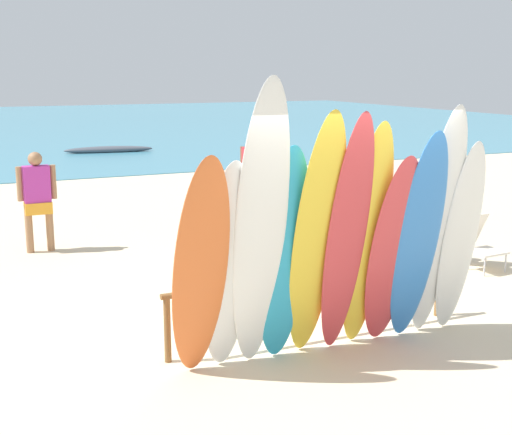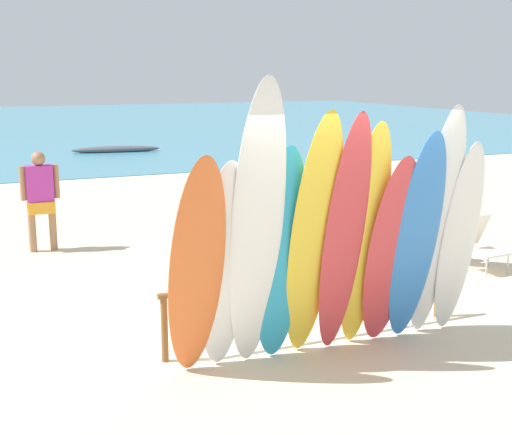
{
  "view_description": "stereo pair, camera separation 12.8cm",
  "coord_description": "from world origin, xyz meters",
  "views": [
    {
      "loc": [
        -3.54,
        -6.39,
        2.89
      ],
      "look_at": [
        0.0,
        1.58,
        1.04
      ],
      "focal_mm": 49.0,
      "sensor_mm": 36.0,
      "label": 1
    },
    {
      "loc": [
        -3.42,
        -6.44,
        2.89
      ],
      "look_at": [
        0.0,
        1.58,
        1.04
      ],
      "focal_mm": 49.0,
      "sensor_mm": 36.0,
      "label": 2
    }
  ],
  "objects": [
    {
      "name": "surfboard_yellow_4",
      "position": [
        -0.28,
        -0.52,
        1.27
      ],
      "size": [
        0.57,
        0.65,
        2.55
      ],
      "primitive_type": "ellipsoid",
      "rotation": [
        0.22,
        0.0,
        0.06
      ],
      "color": "yellow",
      "rests_on": "ground"
    },
    {
      "name": "surfboard_red_7",
      "position": [
        0.62,
        -0.53,
        1.04
      ],
      "size": [
        0.59,
        0.55,
        2.07
      ],
      "primitive_type": "ellipsoid",
      "rotation": [
        0.22,
        0.0,
        0.04
      ],
      "color": "#D13D42",
      "rests_on": "ground"
    },
    {
      "name": "surfboard_white_10",
      "position": [
        1.52,
        -0.5,
        1.09
      ],
      "size": [
        0.53,
        0.49,
        2.17
      ],
      "primitive_type": "ellipsoid",
      "rotation": [
        0.17,
        0.0,
        0.07
      ],
      "color": "white",
      "rests_on": "ground"
    },
    {
      "name": "surfboard_teal_3",
      "position": [
        -0.61,
        -0.46,
        1.11
      ],
      "size": [
        0.56,
        0.44,
        2.22
      ],
      "primitive_type": "ellipsoid",
      "rotation": [
        0.16,
        0.0,
        0.05
      ],
      "color": "#289EC6",
      "rests_on": "ground"
    },
    {
      "name": "beach_chair_red",
      "position": [
        3.51,
        1.43,
        0.43
      ],
      "size": [
        0.55,
        0.74,
        0.81
      ],
      "rotation": [
        0.0,
        0.0,
        0.08
      ],
      "color": "#B7B7BC",
      "rests_on": "ground"
    },
    {
      "name": "surfboard_red_5",
      "position": [
        0.05,
        -0.55,
        1.26
      ],
      "size": [
        0.52,
        0.6,
        2.52
      ],
      "primitive_type": "ellipsoid",
      "rotation": [
        0.2,
        0.0,
        0.09
      ],
      "color": "#D13D42",
      "rests_on": "ground"
    },
    {
      "name": "beachgoer_near_rack",
      "position": [
        2.31,
        3.63,
        0.98
      ],
      "size": [
        0.63,
        0.33,
        1.71
      ],
      "rotation": [
        0.0,
        0.0,
        3.4
      ],
      "color": "tan",
      "rests_on": "ground"
    },
    {
      "name": "surfboard_white_2",
      "position": [
        -0.89,
        -0.54,
        1.43
      ],
      "size": [
        0.56,
        0.61,
        2.86
      ],
      "primitive_type": "ellipsoid",
      "rotation": [
        0.18,
        0.0,
        0.02
      ],
      "color": "white",
      "rests_on": "ground"
    },
    {
      "name": "surfboard_blue_8",
      "position": [
        0.91,
        -0.58,
        1.16
      ],
      "size": [
        0.54,
        0.61,
        2.32
      ],
      "primitive_type": "ellipsoid",
      "rotation": [
        0.22,
        0.0,
        -0.02
      ],
      "color": "#337AD1",
      "rests_on": "ground"
    },
    {
      "name": "surfboard_yellow_6",
      "position": [
        0.33,
        -0.49,
        1.21
      ],
      "size": [
        0.47,
        0.55,
        2.42
      ],
      "primitive_type": "ellipsoid",
      "rotation": [
        0.2,
        0.0,
        0.0
      ],
      "color": "yellow",
      "rests_on": "ground"
    },
    {
      "name": "distant_boat",
      "position": [
        1.7,
        18.33,
        0.11
      ],
      "size": [
        3.14,
        0.88,
        0.25
      ],
      "color": "#4C515B",
      "rests_on": "ground"
    },
    {
      "name": "ground",
      "position": [
        0.0,
        14.0,
        0.0
      ],
      "size": [
        60.0,
        60.0,
        0.0
      ],
      "primitive_type": "plane",
      "color": "beige"
    },
    {
      "name": "beachgoer_by_water",
      "position": [
        2.72,
        2.14,
        0.88
      ],
      "size": [
        0.4,
        0.57,
        1.53
      ],
      "rotation": [
        0.0,
        0.0,
        4.51
      ],
      "color": "tan",
      "rests_on": "ground"
    },
    {
      "name": "surfboard_white_9",
      "position": [
        1.21,
        -0.52,
        1.28
      ],
      "size": [
        0.54,
        0.56,
        2.56
      ],
      "primitive_type": "ellipsoid",
      "rotation": [
        0.18,
        0.0,
        0.05
      ],
      "color": "white",
      "rests_on": "ground"
    },
    {
      "name": "beachgoer_strolling",
      "position": [
        0.52,
        2.71,
        0.98
      ],
      "size": [
        0.44,
        0.62,
        1.7
      ],
      "rotation": [
        0.0,
        0.0,
        1.9
      ],
      "color": "beige",
      "rests_on": "ground"
    },
    {
      "name": "ocean_water",
      "position": [
        0.0,
        32.52,
        0.01
      ],
      "size": [
        60.0,
        40.0,
        0.02
      ],
      "primitive_type": "cube",
      "color": "teal",
      "rests_on": "ground"
    },
    {
      "name": "beachgoer_photographing",
      "position": [
        2.04,
        6.37,
        0.92
      ],
      "size": [
        0.41,
        0.54,
        1.59
      ],
      "rotation": [
        0.0,
        0.0,
        5.23
      ],
      "color": "brown",
      "rests_on": "ground"
    },
    {
      "name": "beachgoer_midbeach",
      "position": [
        -2.28,
        5.07,
        0.93
      ],
      "size": [
        0.61,
        0.26,
        1.62
      ],
      "rotation": [
        0.0,
        0.0,
        3.17
      ],
      "color": "#9E704C",
      "rests_on": "ground"
    },
    {
      "name": "surfboard_orange_0",
      "position": [
        -1.5,
        -0.53,
        1.09
      ],
      "size": [
        0.59,
        0.64,
        2.19
      ],
      "primitive_type": "ellipsoid",
      "rotation": [
        0.24,
        0.0,
        0.08
      ],
      "color": "orange",
      "rests_on": "ground"
    },
    {
      "name": "surfboard_white_1",
      "position": [
        -1.19,
        -0.44,
        1.05
      ],
      "size": [
        0.54,
        0.49,
        2.11
      ],
      "primitive_type": "ellipsoid",
      "rotation": [
        0.18,
        0.0,
        0.06
      ],
      "color": "white",
      "rests_on": "ground"
    },
    {
      "name": "surfboard_rack",
      "position": [
        0.0,
        0.0,
        0.58
      ],
      "size": [
        3.47,
        0.07,
        0.72
      ],
      "color": "brown",
      "rests_on": "ground"
    }
  ]
}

